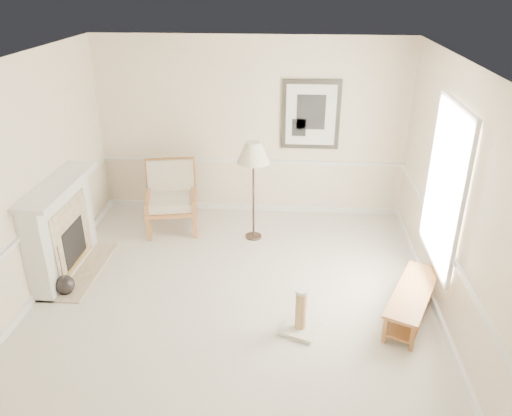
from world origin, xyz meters
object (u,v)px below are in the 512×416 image
at_px(floor_vase, 65,285).
at_px(armchair, 171,193).
at_px(scratching_post, 301,318).
at_px(bench, 412,299).
at_px(floor_lamp, 253,155).

relative_size(floor_vase, armchair, 0.67).
bearing_deg(scratching_post, floor_vase, 170.75).
bearing_deg(armchair, bench, -43.73).
distance_m(floor_vase, floor_lamp, 3.08).
bearing_deg(floor_vase, scratching_post, -9.25).
distance_m(floor_vase, bench, 4.30).
distance_m(floor_lamp, bench, 2.94).
xyz_separation_m(floor_lamp, scratching_post, (0.72, -2.19, -1.17)).
height_order(floor_vase, armchair, armchair).
bearing_deg(bench, scratching_post, -164.60).
bearing_deg(armchair, floor_vase, -126.38).
relative_size(floor_lamp, scratching_post, 2.76).
bearing_deg(scratching_post, bench, 15.40).
height_order(armchair, scratching_post, armchair).
bearing_deg(bench, armchair, 147.62).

